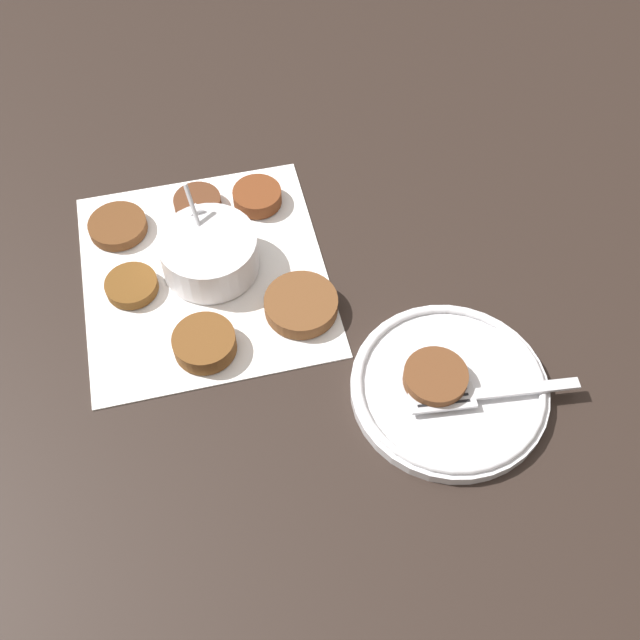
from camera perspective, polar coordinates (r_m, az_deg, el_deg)
ground_plane at (r=0.88m, az=-10.14°, el=3.15°), size 4.00×4.00×0.00m
napkin at (r=0.88m, az=-8.79°, el=3.52°), size 0.32×0.30×0.00m
sauce_bowl at (r=0.87m, az=-8.43°, el=5.03°), size 0.12×0.11×0.09m
fritter_0 at (r=0.94m, az=-15.15°, el=6.93°), size 0.07×0.07×0.01m
fritter_1 at (r=0.87m, az=-14.15°, el=2.53°), size 0.06×0.06×0.01m
fritter_2 at (r=0.81m, az=-9.01°, el=-1.81°), size 0.07×0.07×0.02m
fritter_3 at (r=0.83m, az=-1.45°, el=1.18°), size 0.08×0.08×0.02m
fritter_4 at (r=0.94m, az=-9.31°, el=8.81°), size 0.06×0.06×0.01m
fritter_5 at (r=0.94m, az=-4.80°, el=9.36°), size 0.06×0.06×0.02m
serving_plate at (r=0.79m, az=9.83°, el=-5.09°), size 0.21×0.21×0.02m
fritter_on_plate at (r=0.77m, az=8.79°, el=-4.33°), size 0.07×0.07×0.01m
fork at (r=0.78m, az=11.78°, el=-5.56°), size 0.05×0.18×0.00m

